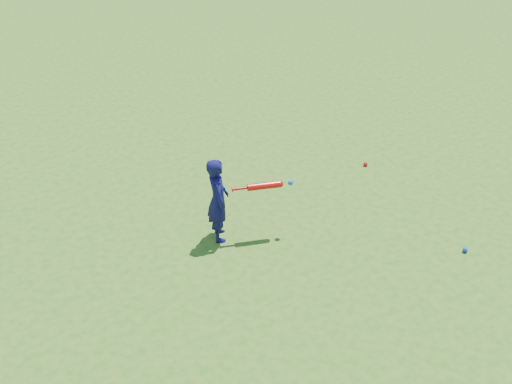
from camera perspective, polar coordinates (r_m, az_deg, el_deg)
ground at (r=7.64m, az=-1.10°, el=-4.49°), size 80.00×80.00×0.00m
child at (r=7.32m, az=-3.83°, el=-0.79°), size 0.37×0.48×1.18m
ground_ball_red at (r=9.38m, az=10.90°, el=2.77°), size 0.07×0.07×0.07m
ground_ball_blue at (r=7.83m, az=20.18°, el=-5.47°), size 0.06×0.06×0.06m
bat_swing at (r=7.29m, az=1.05°, el=0.65°), size 0.79×0.23×0.09m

